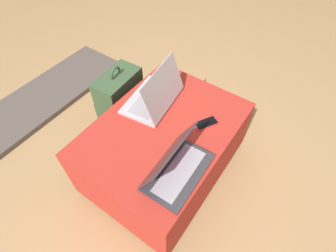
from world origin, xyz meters
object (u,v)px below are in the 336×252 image
at_px(laptop_far, 156,96).
at_px(backpack, 120,102).
at_px(laptop_near, 175,166).
at_px(cell_phone, 206,123).

height_order(laptop_far, backpack, laptop_far).
relative_size(laptop_near, backpack, 0.69).
distance_m(laptop_far, backpack, 0.46).
distance_m(cell_phone, backpack, 0.75).
xyz_separation_m(laptop_far, backpack, (0.02, 0.36, -0.28)).
height_order(cell_phone, backpack, backpack).
bearing_deg(laptop_near, cell_phone, 2.31).
relative_size(cell_phone, backpack, 0.28).
distance_m(laptop_near, backpack, 0.86).
xyz_separation_m(cell_phone, backpack, (-0.00, 0.71, -0.23)).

